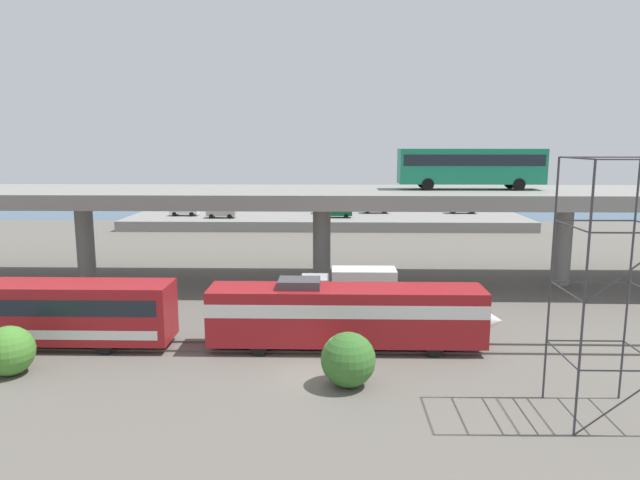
{
  "coord_description": "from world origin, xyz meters",
  "views": [
    {
      "loc": [
        0.96,
        -28.38,
        11.99
      ],
      "look_at": [
        -0.09,
        17.62,
        4.16
      ],
      "focal_mm": 32.33,
      "sensor_mm": 36.0,
      "label": 1
    }
  ],
  "objects_px": {
    "transit_bus_on_overpass": "(471,165)",
    "parked_car_1": "(184,210)",
    "train_locomotive": "(360,313)",
    "service_truck_west": "(351,288)",
    "parked_car_2": "(376,208)",
    "parked_car_4": "(328,208)",
    "parked_car_5": "(462,208)",
    "scaffolding_tower": "(610,283)",
    "train_coach_lead": "(0,311)",
    "parked_car_0": "(222,212)",
    "parked_car_3": "(336,212)"
  },
  "relations": [
    {
      "from": "scaffolding_tower",
      "to": "parked_car_5",
      "type": "xyz_separation_m",
      "value": [
        7.6,
        62.68,
        -3.93
      ]
    },
    {
      "from": "transit_bus_on_overpass",
      "to": "parked_car_4",
      "type": "height_order",
      "value": "transit_bus_on_overpass"
    },
    {
      "from": "transit_bus_on_overpass",
      "to": "parked_car_5",
      "type": "relative_size",
      "value": 2.6
    },
    {
      "from": "train_locomotive",
      "to": "service_truck_west",
      "type": "height_order",
      "value": "train_locomotive"
    },
    {
      "from": "scaffolding_tower",
      "to": "parked_car_2",
      "type": "bearing_deg",
      "value": 94.88
    },
    {
      "from": "parked_car_5",
      "to": "parked_car_4",
      "type": "bearing_deg",
      "value": -178.96
    },
    {
      "from": "transit_bus_on_overpass",
      "to": "parked_car_5",
      "type": "bearing_deg",
      "value": 78.28
    },
    {
      "from": "parked_car_5",
      "to": "train_coach_lead",
      "type": "bearing_deg",
      "value": -125.72
    },
    {
      "from": "transit_bus_on_overpass",
      "to": "service_truck_west",
      "type": "height_order",
      "value": "transit_bus_on_overpass"
    },
    {
      "from": "transit_bus_on_overpass",
      "to": "parked_car_1",
      "type": "relative_size",
      "value": 2.98
    },
    {
      "from": "train_locomotive",
      "to": "parked_car_0",
      "type": "xyz_separation_m",
      "value": [
        -17.35,
        48.27,
        -0.02
      ]
    },
    {
      "from": "scaffolding_tower",
      "to": "parked_car_1",
      "type": "xyz_separation_m",
      "value": [
        -33.54,
        58.92,
        -3.93
      ]
    },
    {
      "from": "parked_car_4",
      "to": "parked_car_2",
      "type": "bearing_deg",
      "value": -177.39
    },
    {
      "from": "parked_car_1",
      "to": "parked_car_5",
      "type": "distance_m",
      "value": 41.31
    },
    {
      "from": "parked_car_0",
      "to": "parked_car_2",
      "type": "bearing_deg",
      "value": -164.71
    },
    {
      "from": "train_locomotive",
      "to": "transit_bus_on_overpass",
      "type": "distance_m",
      "value": 20.72
    },
    {
      "from": "train_locomotive",
      "to": "train_coach_lead",
      "type": "relative_size",
      "value": 0.83
    },
    {
      "from": "parked_car_4",
      "to": "parked_car_5",
      "type": "bearing_deg",
      "value": -178.96
    },
    {
      "from": "parked_car_2",
      "to": "parked_car_5",
      "type": "height_order",
      "value": "same"
    },
    {
      "from": "scaffolding_tower",
      "to": "parked_car_5",
      "type": "relative_size",
      "value": 2.47
    },
    {
      "from": "transit_bus_on_overpass",
      "to": "scaffolding_tower",
      "type": "height_order",
      "value": "transit_bus_on_overpass"
    },
    {
      "from": "train_coach_lead",
      "to": "parked_car_1",
      "type": "relative_size",
      "value": 5.07
    },
    {
      "from": "parked_car_0",
      "to": "parked_car_2",
      "type": "distance_m",
      "value": 23.05
    },
    {
      "from": "parked_car_4",
      "to": "transit_bus_on_overpass",
      "type": "bearing_deg",
      "value": 108.03
    },
    {
      "from": "parked_car_0",
      "to": "parked_car_5",
      "type": "relative_size",
      "value": 0.88
    },
    {
      "from": "transit_bus_on_overpass",
      "to": "parked_car_4",
      "type": "distance_m",
      "value": 40.39
    },
    {
      "from": "parked_car_3",
      "to": "parked_car_5",
      "type": "xyz_separation_m",
      "value": [
        18.98,
        5.37,
        0.0
      ]
    },
    {
      "from": "parked_car_0",
      "to": "parked_car_3",
      "type": "height_order",
      "value": "same"
    },
    {
      "from": "parked_car_1",
      "to": "parked_car_3",
      "type": "xyz_separation_m",
      "value": [
        22.16,
        -1.6,
        0.0
      ]
    },
    {
      "from": "parked_car_2",
      "to": "parked_car_5",
      "type": "xyz_separation_m",
      "value": [
        12.95,
        0.04,
        0.0
      ]
    },
    {
      "from": "parked_car_1",
      "to": "parked_car_3",
      "type": "relative_size",
      "value": 0.91
    },
    {
      "from": "scaffolding_tower",
      "to": "parked_car_1",
      "type": "distance_m",
      "value": 67.91
    },
    {
      "from": "parked_car_3",
      "to": "train_locomotive",
      "type": "bearing_deg",
      "value": -88.65
    },
    {
      "from": "parked_car_3",
      "to": "scaffolding_tower",
      "type": "bearing_deg",
      "value": -78.77
    },
    {
      "from": "service_truck_west",
      "to": "parked_car_5",
      "type": "xyz_separation_m",
      "value": [
        18.05,
        46.43,
        0.54
      ]
    },
    {
      "from": "scaffolding_tower",
      "to": "parked_car_4",
      "type": "bearing_deg",
      "value": 101.38
    },
    {
      "from": "transit_bus_on_overpass",
      "to": "parked_car_2",
      "type": "height_order",
      "value": "transit_bus_on_overpass"
    },
    {
      "from": "train_locomotive",
      "to": "parked_car_1",
      "type": "bearing_deg",
      "value": 114.73
    },
    {
      "from": "train_locomotive",
      "to": "parked_car_2",
      "type": "distance_m",
      "value": 54.56
    },
    {
      "from": "parked_car_1",
      "to": "parked_car_4",
      "type": "bearing_deg",
      "value": 9.2
    },
    {
      "from": "parked_car_2",
      "to": "parked_car_3",
      "type": "height_order",
      "value": "same"
    },
    {
      "from": "service_truck_west",
      "to": "parked_car_2",
      "type": "distance_m",
      "value": 46.67
    },
    {
      "from": "parked_car_0",
      "to": "parked_car_2",
      "type": "height_order",
      "value": "same"
    },
    {
      "from": "scaffolding_tower",
      "to": "service_truck_west",
      "type": "bearing_deg",
      "value": 122.75
    },
    {
      "from": "train_locomotive",
      "to": "parked_car_2",
      "type": "xyz_separation_m",
      "value": [
        4.88,
        54.35,
        -0.02
      ]
    },
    {
      "from": "train_coach_lead",
      "to": "service_truck_west",
      "type": "xyz_separation_m",
      "value": [
        21.05,
        7.95,
        -0.53
      ]
    },
    {
      "from": "transit_bus_on_overpass",
      "to": "parked_car_1",
      "type": "bearing_deg",
      "value": 134.15
    },
    {
      "from": "service_truck_west",
      "to": "scaffolding_tower",
      "type": "distance_m",
      "value": 19.84
    },
    {
      "from": "scaffolding_tower",
      "to": "transit_bus_on_overpass",
      "type": "bearing_deg",
      "value": 90.67
    },
    {
      "from": "parked_car_1",
      "to": "train_coach_lead",
      "type": "bearing_deg",
      "value": -87.7
    }
  ]
}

